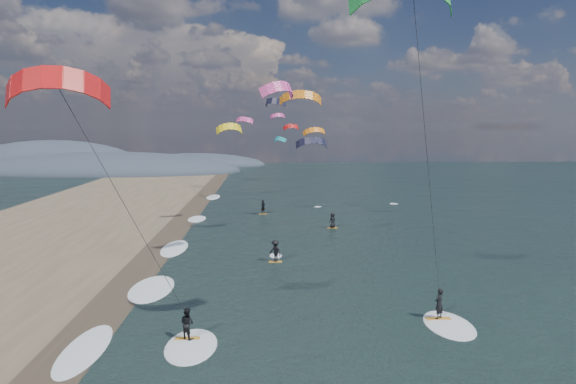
{
  "coord_description": "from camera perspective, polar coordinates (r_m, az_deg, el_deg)",
  "views": [
    {
      "loc": [
        -2.47,
        -16.98,
        10.95
      ],
      "look_at": [
        -1.0,
        12.0,
        7.0
      ],
      "focal_mm": 30.0,
      "sensor_mm": 36.0,
      "label": 1
    }
  ],
  "objects": [
    {
      "name": "shoreline_surf",
      "position": [
        34.59,
        -17.0,
        -11.05
      ],
      "size": [
        2.4,
        79.4,
        0.11
      ],
      "color": "white",
      "rests_on": "ground"
    },
    {
      "name": "bg_kite_field",
      "position": [
        69.37,
        -0.57,
        8.62
      ],
      "size": [
        15.35,
        70.4,
        7.18
      ],
      "color": "#D83F8C",
      "rests_on": "ground"
    },
    {
      "name": "coastal_hills",
      "position": [
        132.29,
        -21.6,
        2.46
      ],
      "size": [
        80.0,
        41.0,
        15.0
      ],
      "color": "#3D4756",
      "rests_on": "ground"
    },
    {
      "name": "kitesurfer_near_a",
      "position": [
        22.07,
        15.4,
        14.56
      ],
      "size": [
        7.78,
        8.29,
        17.67
      ],
      "color": "orange",
      "rests_on": "ground"
    },
    {
      "name": "far_kitesurfers",
      "position": [
        46.87,
        0.15,
        -4.64
      ],
      "size": [
        8.67,
        22.79,
        1.82
      ],
      "color": "orange",
      "rests_on": "ground"
    },
    {
      "name": "wet_sand_strip",
      "position": [
        30.64,
        -21.45,
        -13.74
      ],
      "size": [
        3.0,
        240.0,
        0.0
      ],
      "primitive_type": "cube",
      "color": "#382D23",
      "rests_on": "ground"
    },
    {
      "name": "kitesurfer_near_b",
      "position": [
        20.79,
        -20.67,
        1.27
      ],
      "size": [
        7.02,
        8.51,
        13.74
      ],
      "color": "orange",
      "rests_on": "ground"
    }
  ]
}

